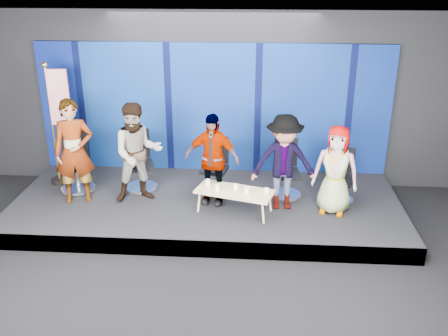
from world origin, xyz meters
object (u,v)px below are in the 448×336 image
at_px(panelist_e, 336,170).
at_px(mug_c, 236,187).
at_px(chair_d, 286,178).
at_px(panelist_b, 138,153).
at_px(chair_a, 77,170).
at_px(mug_d, 247,191).
at_px(chair_e, 340,184).
at_px(mug_e, 267,191).
at_px(chair_b, 140,170).
at_px(mug_b, 217,188).
at_px(mug_a, 208,182).
at_px(panelist_d, 284,162).
at_px(flag_stand, 58,122).
at_px(panelist_c, 212,159).
at_px(panelist_a, 74,152).
at_px(chair_c, 215,174).
at_px(coffee_table, 235,192).

relative_size(panelist_e, mug_c, 16.64).
relative_size(chair_d, mug_c, 11.21).
bearing_deg(panelist_b, chair_a, 144.83).
bearing_deg(mug_d, panelist_e, 8.36).
relative_size(chair_e, mug_e, 10.90).
xyz_separation_m(chair_b, panelist_e, (3.53, -0.74, 0.41)).
distance_m(chair_e, mug_d, 1.81).
xyz_separation_m(panelist_b, mug_b, (1.44, -0.40, -0.45)).
distance_m(chair_a, mug_a, 2.60).
height_order(panelist_d, flag_stand, flag_stand).
xyz_separation_m(mug_b, mug_d, (0.51, -0.07, -0.00)).
bearing_deg(panelist_c, panelist_a, -167.15).
xyz_separation_m(panelist_b, panelist_e, (3.43, -0.25, -0.13)).
distance_m(chair_c, mug_c, 0.92).
relative_size(chair_c, panelist_d, 0.60).
distance_m(panelist_a, chair_b, 1.30).
relative_size(chair_a, coffee_table, 0.82).
xyz_separation_m(chair_e, coffee_table, (-1.88, -0.59, 0.06)).
distance_m(coffee_table, mug_c, 0.10).
bearing_deg(chair_a, mug_c, -29.73).
distance_m(panelist_b, mug_a, 1.34).
distance_m(panelist_e, flag_stand, 5.15).
relative_size(chair_c, mug_d, 10.60).
bearing_deg(mug_d, panelist_b, 166.53).
relative_size(chair_c, coffee_table, 0.72).
bearing_deg(chair_e, panelist_d, -144.83).
bearing_deg(mug_a, chair_c, 83.84).
distance_m(mug_d, mug_e, 0.33).
bearing_deg(chair_e, panelist_e, -94.90).
distance_m(chair_a, flag_stand, 0.97).
distance_m(mug_a, mug_b, 0.29).
distance_m(panelist_b, panelist_e, 3.44).
bearing_deg(panelist_b, mug_c, -29.46).
bearing_deg(mug_b, chair_b, 149.88).
bearing_deg(chair_a, panelist_a, -85.66).
xyz_separation_m(chair_a, coffee_table, (3.02, -0.74, -0.01)).
bearing_deg(chair_c, panelist_d, -16.54).
relative_size(chair_b, panelist_d, 0.66).
height_order(chair_a, panelist_e, panelist_e).
height_order(panelist_c, chair_d, panelist_c).
bearing_deg(panelist_c, chair_a, -177.72).
relative_size(panelist_a, chair_d, 1.79).
distance_m(panelist_e, coffee_table, 1.75).
height_order(panelist_b, mug_c, panelist_b).
relative_size(chair_d, mug_e, 11.90).
distance_m(panelist_b, chair_c, 1.52).
xyz_separation_m(chair_b, chair_c, (1.43, -0.00, -0.03)).
height_order(chair_e, mug_a, chair_e).
distance_m(panelist_a, panelist_d, 3.66).
distance_m(mug_e, flag_stand, 4.12).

